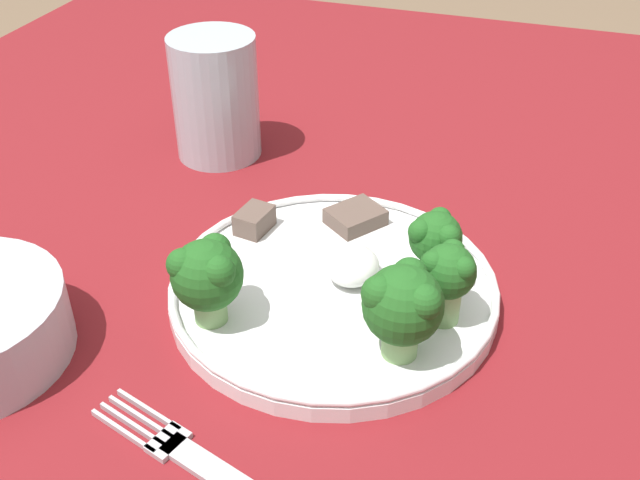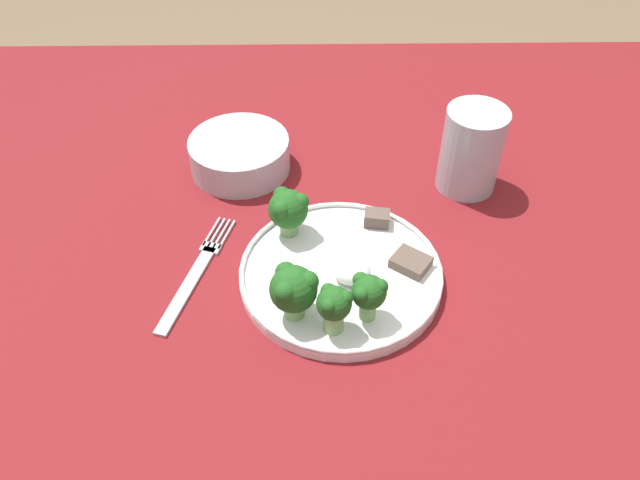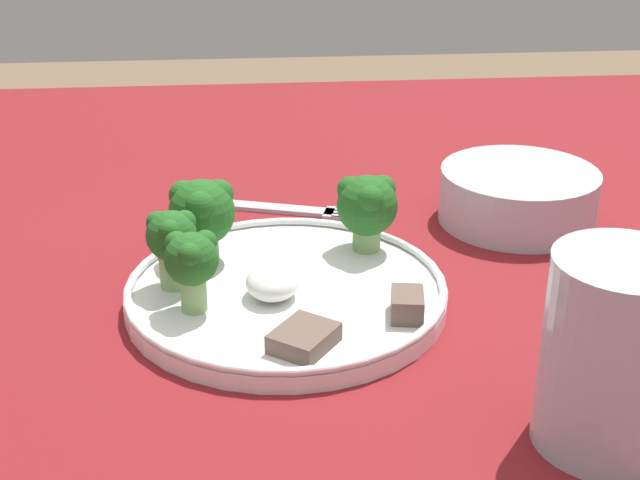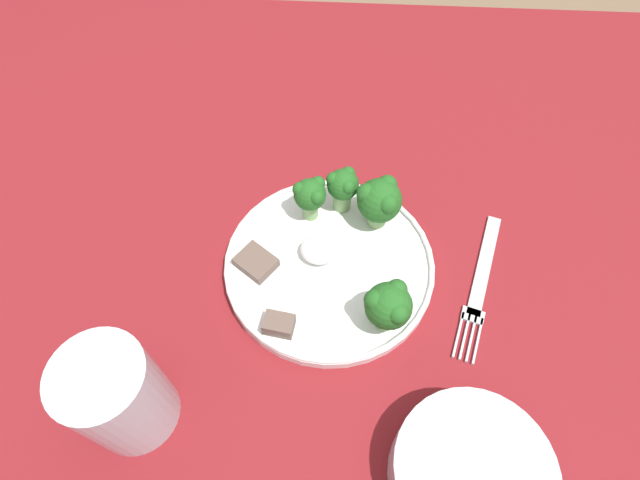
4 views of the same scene
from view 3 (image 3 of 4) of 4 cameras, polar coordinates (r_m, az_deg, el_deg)
The scene contains 12 objects.
table at distance 0.69m, azimuth 0.09°, elevation -11.56°, with size 1.25×1.10×0.78m.
dinner_plate at distance 0.65m, azimuth -2.17°, elevation -3.33°, with size 0.23×0.23×0.02m.
fork at distance 0.80m, azimuth -2.13°, elevation 1.96°, with size 0.07×0.19×0.00m.
cream_bowl at distance 0.80m, azimuth 12.55°, elevation 2.70°, with size 0.14×0.14×0.05m.
drinking_glass at distance 0.52m, azimuth 18.20°, elevation -7.54°, with size 0.08×0.08×0.11m.
broccoli_floret_near_rim_left at distance 0.64m, azimuth -9.46°, elevation 0.04°, with size 0.04×0.04×0.06m.
broccoli_floret_center_left at distance 0.69m, azimuth 3.05°, elevation 2.24°, with size 0.05×0.05×0.06m.
broccoli_floret_back_left at distance 0.68m, azimuth -7.57°, elevation 1.80°, with size 0.05×0.05×0.07m.
broccoli_floret_front_left at distance 0.61m, azimuth -8.23°, elevation -1.33°, with size 0.04×0.04×0.06m.
meat_slice_front_slice at distance 0.61m, azimuth 5.60°, elevation -4.15°, with size 0.03×0.03×0.02m.
meat_slice_middle_slice at distance 0.57m, azimuth -1.03°, elevation -6.30°, with size 0.05×0.05×0.01m.
sauce_dollop at distance 0.63m, azimuth -3.08°, elevation -2.72°, with size 0.04×0.04×0.02m.
Camera 3 is at (0.55, -0.05, 1.10)m, focal length 50.00 mm.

